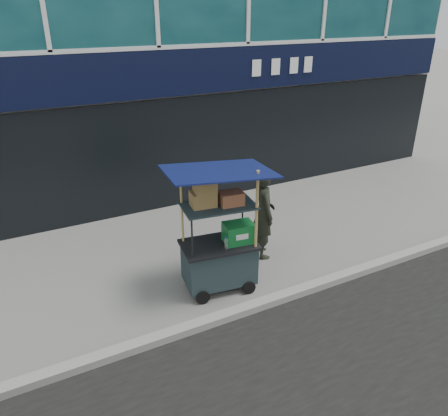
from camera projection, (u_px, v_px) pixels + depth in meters
ground at (258, 299)px, 6.77m from camera, size 80.00×80.00×0.00m
curb at (265, 303)px, 6.59m from camera, size 80.00×0.18×0.12m
vendor_cart at (220, 248)px, 6.76m from camera, size 1.66×1.28×2.08m
vendor_man at (264, 213)px, 7.66m from camera, size 0.54×0.69×1.65m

